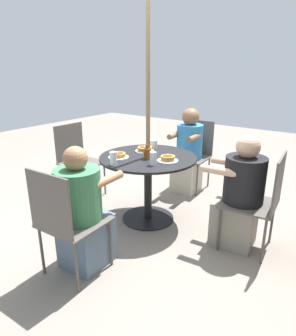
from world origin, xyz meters
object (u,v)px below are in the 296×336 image
(pancake_plate_c, at_px, (168,159))
(drinking_glass_b, at_px, (153,159))
(patio_table, at_px, (148,171))
(diner_west, at_px, (239,198))
(patio_chair_south, at_px, (65,218))
(patio_chair_west, at_px, (261,198))
(patio_chair_north, at_px, (194,150))
(pancake_plate_a, at_px, (145,150))
(drinking_glass_a, at_px, (113,159))
(coffee_cup, at_px, (154,144))
(syrup_bottle, at_px, (147,153))
(diner_south, at_px, (83,214))
(patio_chair_east, at_px, (77,156))
(diner_north, at_px, (188,154))
(pancake_plate_b, at_px, (119,156))

(pancake_plate_c, distance_m, drinking_glass_b, 0.19)
(patio_table, bearing_deg, diner_west, 94.62)
(patio_table, height_order, patio_chair_south, patio_chair_south)
(pancake_plate_c, height_order, drinking_glass_b, drinking_glass_b)
(patio_chair_west, bearing_deg, patio_chair_north, 43.96)
(patio_chair_north, relative_size, patio_chair_south, 1.00)
(patio_chair_north, distance_m, pancake_plate_a, 1.10)
(patio_chair_south, height_order, pancake_plate_c, patio_chair_south)
(diner_west, distance_m, drinking_glass_a, 1.26)
(pancake_plate_a, height_order, coffee_cup, coffee_cup)
(syrup_bottle, bearing_deg, pancake_plate_a, -139.28)
(patio_table, height_order, diner_south, diner_south)
(patio_chair_east, bearing_deg, drinking_glass_a, 68.01)
(patio_chair_east, relative_size, syrup_bottle, 6.05)
(coffee_cup, bearing_deg, patio_chair_south, 7.06)
(pancake_plate_c, bearing_deg, diner_north, -163.13)
(drinking_glass_b, bearing_deg, syrup_bottle, -127.11)
(patio_table, xyz_separation_m, coffee_cup, (-0.30, -0.14, 0.22))
(patio_chair_west, distance_m, diner_west, 0.19)
(patio_table, xyz_separation_m, patio_chair_north, (-1.20, -0.05, -0.04))
(diner_west, bearing_deg, patio_chair_south, 138.60)
(coffee_cup, height_order, drinking_glass_b, drinking_glass_b)
(diner_south, relative_size, drinking_glass_b, 8.18)
(pancake_plate_a, bearing_deg, drinking_glass_b, 45.98)
(patio_table, relative_size, patio_chair_north, 1.10)
(patio_chair_west, bearing_deg, patio_chair_east, 86.88)
(patio_chair_north, bearing_deg, drinking_glass_b, 98.20)
(patio_chair_south, xyz_separation_m, pancake_plate_b, (-0.96, -0.27, 0.23))
(diner_south, bearing_deg, coffee_cup, 95.39)
(diner_south, distance_m, coffee_cup, 1.36)
(diner_south, bearing_deg, diner_west, 46.12)
(diner_north, bearing_deg, coffee_cup, 80.07)
(diner_north, height_order, drinking_glass_a, diner_north)
(patio_chair_east, relative_size, patio_chair_south, 1.00)
(diner_south, height_order, diner_west, diner_west)
(patio_chair_south, bearing_deg, diner_west, 50.87)
(patio_table, relative_size, drinking_glass_b, 7.92)
(pancake_plate_c, bearing_deg, diner_south, -13.35)
(pancake_plate_b, bearing_deg, coffee_cup, 171.41)
(pancake_plate_c, bearing_deg, syrup_bottle, -77.24)
(pancake_plate_b, xyz_separation_m, syrup_bottle, (-0.15, 0.26, 0.04))
(patio_chair_west, distance_m, pancake_plate_b, 1.47)
(diner_north, distance_m, drinking_glass_a, 1.48)
(patio_table, height_order, patio_chair_north, patio_chair_north)
(pancake_plate_b, height_order, coffee_cup, coffee_cup)
(patio_chair_west, xyz_separation_m, pancake_plate_c, (0.13, -0.92, 0.23))
(patio_chair_west, xyz_separation_m, diner_west, (0.02, -0.19, -0.04))
(patio_table, xyz_separation_m, patio_chair_east, (-0.03, -1.20, -0.04))
(patio_chair_north, bearing_deg, patio_chair_west, 136.04)
(patio_chair_east, distance_m, diner_west, 2.20)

